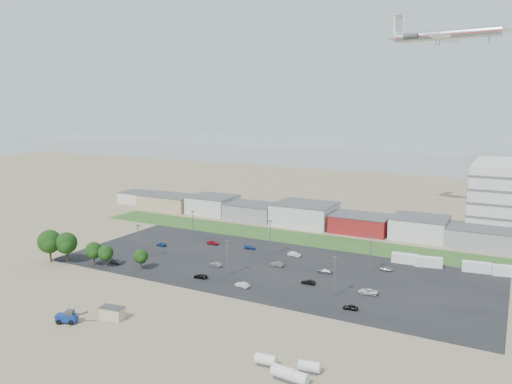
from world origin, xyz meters
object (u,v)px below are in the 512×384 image
Objects in this scene: parked_car_3 at (201,276)px; parked_car_6 at (250,247)px; parked_car_0 at (368,292)px; parked_car_8 at (386,269)px; portable_shed at (112,313)px; parked_car_1 at (308,282)px; parked_car_5 at (161,244)px; parked_car_7 at (277,264)px; parked_car_13 at (242,285)px; parked_car_2 at (351,307)px; parked_car_10 at (117,261)px; storage_tank_nw at (266,360)px; parked_car_11 at (294,254)px; airliner at (447,35)px; parked_car_4 at (216,265)px; parked_car_9 at (213,243)px; telehandler at (67,316)px; tree_far_left at (50,244)px; parked_car_12 at (324,271)px; box_trailer_a at (405,258)px.

parked_car_3 reaches higher than parked_car_6.
parked_car_8 is at bearing 175.77° from parked_car_0.
portable_shed is 1.46× the size of parked_car_1.
parked_car_7 is at bearing 93.94° from parked_car_5.
parked_car_0 is 1.21× the size of parked_car_13.
portable_shed is 73.25m from parked_car_8.
parked_car_0 is (44.12, 39.43, -0.66)m from portable_shed.
parked_car_2 is 0.87× the size of parked_car_3.
parked_car_10 is at bearing -67.74° from parked_car_7.
parked_car_1 is (-8.61, 40.74, -0.52)m from storage_tank_nw.
parked_car_2 is 0.83× the size of parked_car_11.
parked_car_11 is at bearing -107.98° from airliner.
parked_car_0 is 1.25× the size of parked_car_4.
parked_car_0 is 47.80m from parked_car_6.
parked_car_9 is (-12.35, 58.41, -0.74)m from portable_shed.
telehandler reaches higher than parked_car_5.
parked_car_7 is at bearing 113.65° from storage_tank_nw.
parked_car_4 is at bearing 112.16° from parked_car_8.
tree_far_left is at bearing -83.21° from parked_car_3.
parked_car_5 is (-54.99, 9.92, -0.01)m from parked_car_1.
parked_car_6 is at bearing -39.33° from parked_car_10.
parked_car_1 is 34.92m from parked_car_6.
parked_car_0 is 17.50m from parked_car_12.
parked_car_2 is at bearing -98.35° from box_trailer_a.
parked_car_12 is (13.26, -10.00, -0.08)m from parked_car_11.
parked_car_10 reaches higher than parked_car_6.
parked_car_0 reaches higher than parked_car_1.
storage_tank_nw reaches higher than parked_car_13.
tree_far_left reaches higher than parked_car_2.
parked_car_5 is at bearing -112.39° from parked_car_2.
parked_car_5 is at bearing -93.89° from parked_car_12.
storage_tank_nw is at bearing -113.97° from parked_car_10.
parked_car_8 is at bearing 23.35° from tree_far_left.
parked_car_11 is (16.21, 59.01, -0.66)m from portable_shed.
parked_car_13 is (-31.53, -95.34, -69.36)m from airliner.
parked_car_11 is at bearing -52.67° from parked_car_10.
parked_car_5 is at bearing -101.01° from parked_car_1.
parked_car_3 is 33.31m from parked_car_12.
telehandler is 91.55m from box_trailer_a.
parked_car_7 reaches higher than parked_car_4.
storage_tank_nw is 55.53m from parked_car_4.
storage_tank_nw reaches higher than parked_car_10.
parked_car_3 is at bearing 78.30° from portable_shed.
parked_car_6 is at bearing -114.06° from parked_car_12.
parked_car_0 is at bearing 98.78° from parked_car_3.
parked_car_13 is at bearing 83.61° from parked_car_3.
telehandler is at bearing -53.04° from parked_car_0.
parked_car_6 is (-1.58, 29.74, -0.02)m from parked_car_3.
parked_car_10 is (17.77, 7.94, -4.75)m from tree_far_left.
parked_car_0 is (-2.55, -85.17, -69.35)m from airliner.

